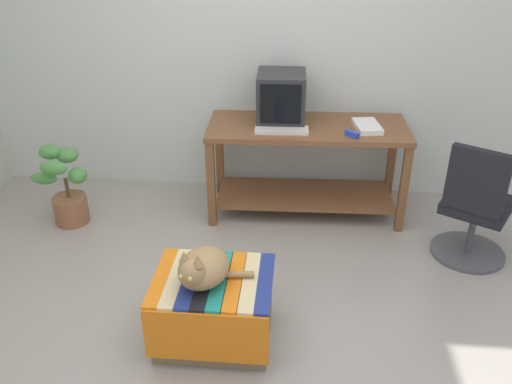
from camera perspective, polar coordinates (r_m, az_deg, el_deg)
The scene contains 11 objects.
ground_plane at distance 3.22m, azimuth -2.31°, elevation -15.92°, with size 14.00×14.00×0.00m, color #9E9389.
back_wall at distance 4.45m, azimuth 0.69°, elevation 16.00°, with size 8.00×0.10×2.60m, color silver.
desk at distance 4.25m, azimuth 5.40°, elevation 4.13°, with size 1.55×0.67×0.75m.
tv_monitor at distance 4.18m, azimuth 2.69°, elevation 10.00°, with size 0.38×0.41×0.38m.
keyboard at distance 4.02m, azimuth 2.75°, elevation 6.62°, with size 0.40×0.15×0.02m, color beige.
book at distance 4.16m, azimuth 11.77°, elevation 6.88°, with size 0.18×0.29×0.04m, color white.
ottoman_with_blanket at distance 3.13m, azimuth -4.50°, elevation -12.27°, with size 0.66×0.55×0.42m.
cat at distance 2.90m, azimuth -5.75°, elevation -8.09°, with size 0.45×0.40×0.27m.
potted_plant at distance 4.42m, azimuth -19.55°, elevation 0.15°, with size 0.40×0.37×0.64m.
office_chair at distance 3.97m, azimuth 22.27°, elevation -1.90°, with size 0.58×0.58×0.89m.
stapler at distance 3.98m, azimuth 10.20°, elevation 6.09°, with size 0.04×0.11×0.04m, color #2342B7.
Camera 1 is at (0.32, -2.29, 2.23)m, focal length 37.51 mm.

